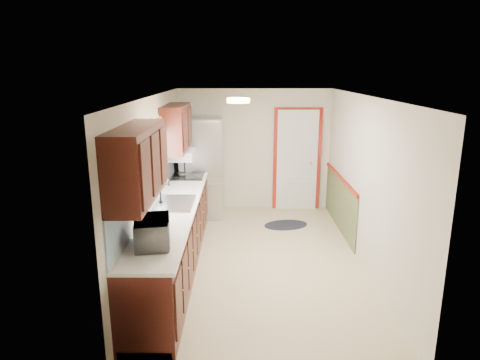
{
  "coord_description": "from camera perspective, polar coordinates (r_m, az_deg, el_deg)",
  "views": [
    {
      "loc": [
        -0.27,
        -5.87,
        2.75
      ],
      "look_at": [
        -0.28,
        0.31,
        1.15
      ],
      "focal_mm": 32.0,
      "sensor_mm": 36.0,
      "label": 1
    }
  ],
  "objects": [
    {
      "name": "room_shell",
      "position": [
        6.08,
        2.63,
        -0.29
      ],
      "size": [
        3.2,
        5.2,
        2.52
      ],
      "color": "#C9B88E",
      "rests_on": "ground"
    },
    {
      "name": "rug",
      "position": [
        7.88,
        6.13,
        -5.97
      ],
      "size": [
        0.9,
        0.7,
        0.01
      ],
      "primitive_type": "ellipsoid",
      "rotation": [
        0.0,
        0.0,
        0.25
      ],
      "color": "black",
      "rests_on": "ground"
    },
    {
      "name": "microwave",
      "position": [
        4.62,
        -11.61,
        -6.45
      ],
      "size": [
        0.38,
        0.57,
        0.36
      ],
      "primitive_type": "imported",
      "rotation": [
        0.0,
        0.0,
        1.74
      ],
      "color": "white",
      "rests_on": "kitchen_run"
    },
    {
      "name": "cooktop",
      "position": [
        7.55,
        -6.91,
        0.6
      ],
      "size": [
        0.54,
        0.65,
        0.02
      ],
      "primitive_type": "cube",
      "color": "black",
      "rests_on": "kitchen_run"
    },
    {
      "name": "back_wall_trim",
      "position": [
        8.39,
        8.76,
        1.51
      ],
      "size": [
        1.12,
        2.3,
        2.08
      ],
      "color": "maroon",
      "rests_on": "ground"
    },
    {
      "name": "refrigerator",
      "position": [
        8.16,
        -5.19,
        1.68
      ],
      "size": [
        0.83,
        0.81,
        1.89
      ],
      "rotation": [
        0.0,
        0.0,
        0.05
      ],
      "color": "#B7B7BC",
      "rests_on": "ground"
    },
    {
      "name": "ceiling_fixture",
      "position": [
        5.68,
        -0.22,
        10.57
      ],
      "size": [
        0.3,
        0.3,
        0.06
      ],
      "primitive_type": "cylinder",
      "color": "#FFD88C",
      "rests_on": "room_shell"
    },
    {
      "name": "kitchen_run",
      "position": [
        5.98,
        -9.23,
        -4.61
      ],
      "size": [
        0.63,
        4.0,
        2.2
      ],
      "color": "#35110C",
      "rests_on": "ground"
    }
  ]
}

